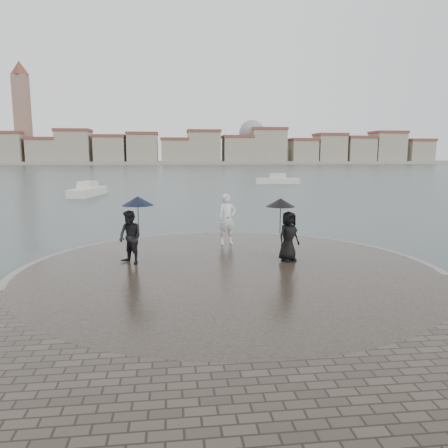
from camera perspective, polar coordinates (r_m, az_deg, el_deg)
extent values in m
plane|color=#2B3835|center=(9.71, 3.50, -12.98)|extent=(400.00, 400.00, 0.00)
cylinder|color=gray|center=(12.93, 0.70, -6.56)|extent=(12.50, 12.50, 0.32)
cylinder|color=#2D261E|center=(12.93, 0.70, -6.47)|extent=(11.90, 11.90, 0.36)
imported|color=silver|center=(16.06, 0.41, 0.64)|extent=(0.75, 0.56, 1.86)
imported|color=black|center=(13.49, -12.15, -1.70)|extent=(0.99, 0.99, 1.62)
cylinder|color=black|center=(13.48, -11.13, 0.65)|extent=(0.02, 0.02, 0.90)
cone|color=black|center=(13.41, -11.20, 2.98)|extent=(0.99, 0.99, 0.28)
imported|color=black|center=(13.68, 8.42, -1.59)|extent=(0.90, 0.79, 1.55)
cylinder|color=black|center=(13.63, 7.35, 0.63)|extent=(0.02, 0.02, 0.90)
cone|color=black|center=(13.56, 7.39, 2.80)|extent=(0.94, 0.94, 0.26)
cube|color=gray|center=(171.88, -6.42, 7.96)|extent=(260.00, 20.00, 1.20)
cube|color=#9D937D|center=(178.65, -26.30, 8.70)|extent=(11.00, 10.00, 11.00)
cube|color=brown|center=(178.82, -26.43, 10.62)|extent=(11.60, 10.60, 1.00)
cube|color=#9D937D|center=(175.09, -22.53, 8.63)|extent=(10.00, 10.00, 9.00)
cube|color=brown|center=(175.19, -22.63, 10.26)|extent=(10.60, 10.60, 1.00)
cube|color=#9D937D|center=(172.52, -18.99, 9.33)|extent=(12.00, 10.00, 12.00)
cube|color=brown|center=(172.73, -19.11, 11.48)|extent=(12.60, 10.60, 1.00)
cube|color=#9D937D|center=(170.32, -14.64, 9.20)|extent=(11.00, 10.00, 10.00)
cube|color=brown|center=(170.46, -14.72, 11.04)|extent=(11.60, 10.60, 1.00)
cube|color=#9D937D|center=(169.17, -10.56, 9.51)|extent=(11.00, 10.00, 11.00)
cube|color=brown|center=(169.35, -10.62, 11.54)|extent=(11.60, 10.60, 1.00)
cube|color=#9D937D|center=(168.86, -6.43, 9.26)|extent=(10.00, 10.00, 9.00)
cube|color=brown|center=(168.96, -6.46, 10.96)|extent=(10.60, 10.60, 1.00)
cube|color=#9D937D|center=(169.34, -2.66, 9.82)|extent=(12.00, 10.00, 12.00)
cube|color=brown|center=(169.55, -2.68, 12.01)|extent=(12.60, 10.60, 1.00)
cube|color=#9D937D|center=(170.79, 1.75, 9.48)|extent=(11.00, 10.00, 10.00)
cube|color=brown|center=(170.92, 1.76, 11.32)|extent=(11.60, 10.60, 1.00)
cube|color=#9D937D|center=(173.02, 5.75, 9.93)|extent=(13.00, 10.00, 13.00)
cube|color=brown|center=(173.27, 5.78, 12.25)|extent=(13.60, 10.60, 1.00)
cube|color=#9D937D|center=(176.57, 10.23, 9.17)|extent=(10.00, 10.00, 9.00)
cube|color=brown|center=(176.67, 10.28, 10.79)|extent=(10.60, 10.60, 1.00)
cube|color=#9D937D|center=(180.11, 13.63, 9.37)|extent=(11.00, 10.00, 11.00)
cube|color=brown|center=(180.27, 13.70, 11.28)|extent=(11.60, 10.60, 1.00)
cube|color=#9D937D|center=(184.62, 17.16, 9.05)|extent=(11.00, 10.00, 10.00)
cube|color=brown|center=(184.74, 17.24, 10.76)|extent=(11.60, 10.60, 1.00)
cube|color=#9D937D|center=(189.80, 20.53, 9.18)|extent=(12.00, 10.00, 12.00)
cube|color=brown|center=(189.99, 20.64, 11.13)|extent=(12.60, 10.60, 1.00)
cube|color=#9D937D|center=(196.06, 23.92, 8.52)|extent=(10.00, 10.00, 9.00)
cube|color=brown|center=(196.15, 24.01, 9.97)|extent=(10.60, 10.60, 1.00)
cube|color=#846654|center=(179.41, -24.78, 12.17)|extent=(5.00, 5.00, 32.00)
cone|color=brown|center=(181.62, -25.19, 17.99)|extent=(6.80, 6.80, 5.00)
sphere|color=gray|center=(173.95, 3.66, 11.76)|extent=(10.00, 10.00, 10.00)
cube|color=beige|center=(56.03, 7.03, 5.50)|extent=(5.70, 2.58, 0.90)
cube|color=beige|center=(55.99, 7.05, 6.11)|extent=(2.19, 1.55, 0.90)
cube|color=beige|center=(40.95, -17.35, 3.88)|extent=(2.69, 5.71, 0.90)
cube|color=beige|center=(40.90, -17.39, 4.71)|extent=(1.58, 2.20, 0.90)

